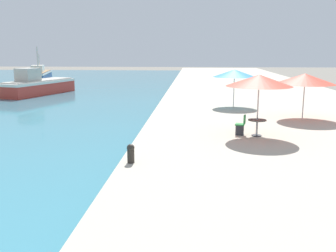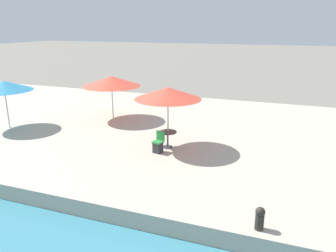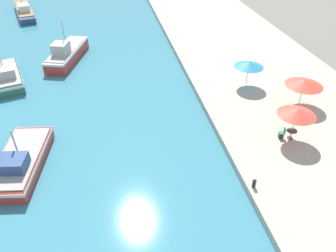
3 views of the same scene
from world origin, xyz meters
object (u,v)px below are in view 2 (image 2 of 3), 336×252
Objects in this scene: cafe_umbrella_white at (111,81)px; cafe_umbrella_striped at (4,86)px; cafe_table at (168,136)px; mooring_bollard at (260,218)px; cafe_chair_left at (158,145)px; cafe_umbrella_pink at (168,93)px.

cafe_umbrella_white reaches higher than cafe_umbrella_striped.
cafe_table is 6.61m from mooring_bollard.
cafe_chair_left is (-0.70, 0.17, -0.21)m from cafe_table.
cafe_umbrella_white is at bearing -28.18° from cafe_chair_left.
cafe_umbrella_striped is (-3.38, 4.36, 0.03)m from cafe_umbrella_white.
cafe_umbrella_pink is 3.59× the size of cafe_table.
cafe_table is (-3.26, -4.58, -1.68)m from cafe_umbrella_white.
cafe_umbrella_white is at bearing 54.55° from cafe_table.
mooring_bollard is (-4.79, -13.36, -1.90)m from cafe_umbrella_striped.
cafe_chair_left is at bearing 164.92° from cafe_umbrella_pink.
cafe_umbrella_striped is at bearing 9.99° from cafe_chair_left.
cafe_umbrella_white is (3.26, 4.60, -0.25)m from cafe_umbrella_pink.
cafe_umbrella_pink is at bearing -89.24° from cafe_umbrella_striped.
cafe_umbrella_white reaches higher than cafe_table.
cafe_table is 1.22× the size of mooring_bollard.
mooring_bollard is at bearing 151.22° from cafe_chair_left.
cafe_table is at bearing -90.00° from cafe_chair_left.
cafe_chair_left reaches higher than cafe_table.
cafe_umbrella_striped is 4.37× the size of mooring_bollard.
cafe_umbrella_white is 5.52m from cafe_umbrella_striped.
cafe_umbrella_pink is at bearing -102.74° from cafe_table.
cafe_umbrella_pink reaches higher than cafe_umbrella_striped.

